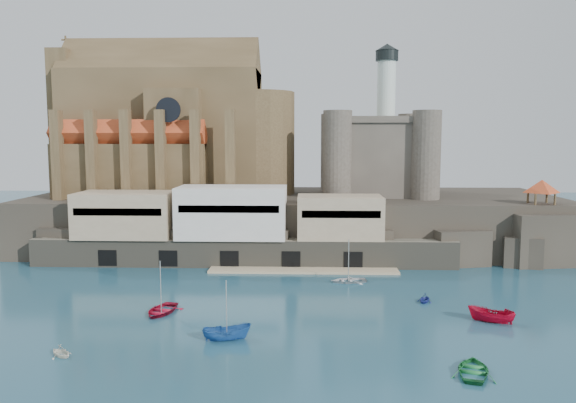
# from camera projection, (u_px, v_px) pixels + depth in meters

# --- Properties ---
(ground) EXTENTS (300.00, 300.00, 0.00)m
(ground) POSITION_uv_depth(u_px,v_px,m) (287.00, 305.00, 71.31)
(ground) COLOR navy
(ground) RESTS_ON ground
(promontory) EXTENTS (100.00, 36.00, 10.00)m
(promontory) POSITION_uv_depth(u_px,v_px,m) (293.00, 221.00, 109.85)
(promontory) COLOR black
(promontory) RESTS_ON ground
(quay) EXTENTS (70.00, 12.00, 13.05)m
(quay) POSITION_uv_depth(u_px,v_px,m) (231.00, 228.00, 93.88)
(quay) COLOR #666051
(quay) RESTS_ON ground
(church) EXTENTS (47.00, 25.93, 30.51)m
(church) POSITION_uv_depth(u_px,v_px,m) (173.00, 133.00, 111.17)
(church) COLOR brown
(church) RESTS_ON promontory
(castle_keep) EXTENTS (21.20, 21.20, 29.30)m
(castle_keep) POSITION_uv_depth(u_px,v_px,m) (377.00, 152.00, 109.47)
(castle_keep) COLOR #4B443B
(castle_keep) RESTS_ON promontory
(rock_outcrop) EXTENTS (14.50, 10.50, 8.70)m
(rock_outcrop) POSITION_uv_depth(u_px,v_px,m) (539.00, 239.00, 95.08)
(rock_outcrop) COLOR black
(rock_outcrop) RESTS_ON ground
(pavilion) EXTENTS (6.40, 6.40, 5.40)m
(pavilion) POSITION_uv_depth(u_px,v_px,m) (542.00, 188.00, 94.25)
(pavilion) COLOR brown
(pavilion) RESTS_ON rock_outcrop
(boat_0) EXTENTS (4.48, 2.11, 6.04)m
(boat_0) POSITION_uv_depth(u_px,v_px,m) (161.00, 313.00, 68.08)
(boat_0) COLOR #A70E29
(boat_0) RESTS_ON ground
(boat_1) EXTENTS (2.61, 2.83, 2.80)m
(boat_1) POSITION_uv_depth(u_px,v_px,m) (61.00, 356.00, 54.53)
(boat_1) COLOR white
(boat_1) RESTS_ON ground
(boat_2) EXTENTS (2.36, 2.32, 5.12)m
(boat_2) POSITION_uv_depth(u_px,v_px,m) (227.00, 340.00, 58.93)
(boat_2) COLOR #24589F
(boat_2) RESTS_ON ground
(boat_3) EXTENTS (4.26, 2.28, 5.74)m
(boat_3) POSITION_uv_depth(u_px,v_px,m) (474.00, 373.00, 50.71)
(boat_3) COLOR #1F7D3C
(boat_3) RESTS_ON ground
(boat_5) EXTENTS (2.63, 2.60, 5.24)m
(boat_5) POSITION_uv_depth(u_px,v_px,m) (491.00, 322.00, 64.61)
(boat_5) COLOR #B40725
(boat_5) RESTS_ON ground
(boat_6) EXTENTS (1.78, 3.90, 5.27)m
(boat_6) POSITION_uv_depth(u_px,v_px,m) (348.00, 282.00, 82.57)
(boat_6) COLOR white
(boat_6) RESTS_ON ground
(boat_7) EXTENTS (2.77, 2.37, 2.75)m
(boat_7) POSITION_uv_depth(u_px,v_px,m) (425.00, 302.00, 72.56)
(boat_7) COLOR navy
(boat_7) RESTS_ON ground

